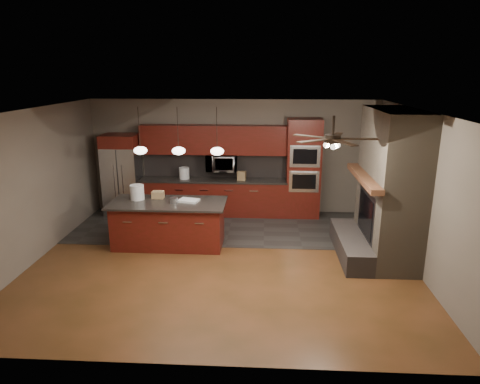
# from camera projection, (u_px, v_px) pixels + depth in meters

# --- Properties ---
(ground) EXTENTS (7.00, 7.00, 0.00)m
(ground) POSITION_uv_depth(u_px,v_px,m) (223.00, 260.00, 8.08)
(ground) COLOR brown
(ground) RESTS_ON ground
(ceiling) EXTENTS (7.00, 6.00, 0.02)m
(ceiling) POSITION_uv_depth(u_px,v_px,m) (221.00, 110.00, 7.31)
(ceiling) COLOR white
(ceiling) RESTS_ON back_wall
(back_wall) EXTENTS (7.00, 0.02, 2.80)m
(back_wall) POSITION_uv_depth(u_px,v_px,m) (234.00, 157.00, 10.58)
(back_wall) COLOR #71665A
(back_wall) RESTS_ON ground
(right_wall) EXTENTS (0.02, 6.00, 2.80)m
(right_wall) POSITION_uv_depth(u_px,v_px,m) (420.00, 192.00, 7.51)
(right_wall) COLOR #71665A
(right_wall) RESTS_ON ground
(left_wall) EXTENTS (0.02, 6.00, 2.80)m
(left_wall) POSITION_uv_depth(u_px,v_px,m) (33.00, 186.00, 7.89)
(left_wall) COLOR #71665A
(left_wall) RESTS_ON ground
(slate_tile_patch) EXTENTS (7.00, 2.40, 0.01)m
(slate_tile_patch) POSITION_uv_depth(u_px,v_px,m) (230.00, 227.00, 9.81)
(slate_tile_patch) COLOR #2D2B29
(slate_tile_patch) RESTS_ON ground
(fireplace_column) EXTENTS (1.30, 2.10, 2.80)m
(fireplace_column) POSITION_uv_depth(u_px,v_px,m) (386.00, 191.00, 7.94)
(fireplace_column) COLOR #685C4A
(fireplace_column) RESTS_ON ground
(back_cabinetry) EXTENTS (3.59, 0.64, 2.20)m
(back_cabinetry) POSITION_uv_depth(u_px,v_px,m) (214.00, 179.00, 10.50)
(back_cabinetry) COLOR #601511
(back_cabinetry) RESTS_ON ground
(oven_tower) EXTENTS (0.80, 0.63, 2.38)m
(oven_tower) POSITION_uv_depth(u_px,v_px,m) (303.00, 169.00, 10.25)
(oven_tower) COLOR #601511
(oven_tower) RESTS_ON ground
(microwave) EXTENTS (0.73, 0.41, 0.50)m
(microwave) POSITION_uv_depth(u_px,v_px,m) (222.00, 163.00, 10.38)
(microwave) COLOR silver
(microwave) RESTS_ON back_cabinetry
(refrigerator) EXTENTS (0.85, 0.75, 1.99)m
(refrigerator) POSITION_uv_depth(u_px,v_px,m) (123.00, 175.00, 10.47)
(refrigerator) COLOR silver
(refrigerator) RESTS_ON ground
(kitchen_island) EXTENTS (2.32, 1.06, 0.92)m
(kitchen_island) POSITION_uv_depth(u_px,v_px,m) (169.00, 224.00, 8.68)
(kitchen_island) COLOR #601511
(kitchen_island) RESTS_ON ground
(white_bucket) EXTENTS (0.34, 0.34, 0.30)m
(white_bucket) POSITION_uv_depth(u_px,v_px,m) (137.00, 192.00, 8.70)
(white_bucket) COLOR white
(white_bucket) RESTS_ON kitchen_island
(paint_can) EXTENTS (0.16, 0.16, 0.10)m
(paint_can) POSITION_uv_depth(u_px,v_px,m) (174.00, 200.00, 8.48)
(paint_can) COLOR #A0A0A4
(paint_can) RESTS_ON kitchen_island
(paint_tray) EXTENTS (0.44, 0.36, 0.04)m
(paint_tray) POSITION_uv_depth(u_px,v_px,m) (189.00, 200.00, 8.59)
(paint_tray) COLOR white
(paint_tray) RESTS_ON kitchen_island
(cardboard_box) EXTENTS (0.24, 0.18, 0.15)m
(cardboard_box) POSITION_uv_depth(u_px,v_px,m) (158.00, 195.00, 8.80)
(cardboard_box) COLOR #9A794F
(cardboard_box) RESTS_ON kitchen_island
(counter_bucket) EXTENTS (0.30, 0.30, 0.28)m
(counter_bucket) POSITION_uv_depth(u_px,v_px,m) (184.00, 173.00, 10.45)
(counter_bucket) COLOR white
(counter_bucket) RESTS_ON back_cabinetry
(counter_box) EXTENTS (0.22, 0.18, 0.22)m
(counter_box) POSITION_uv_depth(u_px,v_px,m) (242.00, 176.00, 10.34)
(counter_box) COLOR olive
(counter_box) RESTS_ON back_cabinetry
(pendant_left) EXTENTS (0.26, 0.26, 0.92)m
(pendant_left) POSITION_uv_depth(u_px,v_px,m) (140.00, 150.00, 8.31)
(pendant_left) COLOR black
(pendant_left) RESTS_ON ceiling
(pendant_center) EXTENTS (0.26, 0.26, 0.92)m
(pendant_center) POSITION_uv_depth(u_px,v_px,m) (179.00, 151.00, 8.26)
(pendant_center) COLOR black
(pendant_center) RESTS_ON ceiling
(pendant_right) EXTENTS (0.26, 0.26, 0.92)m
(pendant_right) POSITION_uv_depth(u_px,v_px,m) (217.00, 151.00, 8.22)
(pendant_right) COLOR black
(pendant_right) RESTS_ON ceiling
(ceiling_fan) EXTENTS (1.27, 1.33, 0.41)m
(ceiling_fan) POSITION_uv_depth(u_px,v_px,m) (333.00, 138.00, 6.54)
(ceiling_fan) COLOR black
(ceiling_fan) RESTS_ON ceiling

